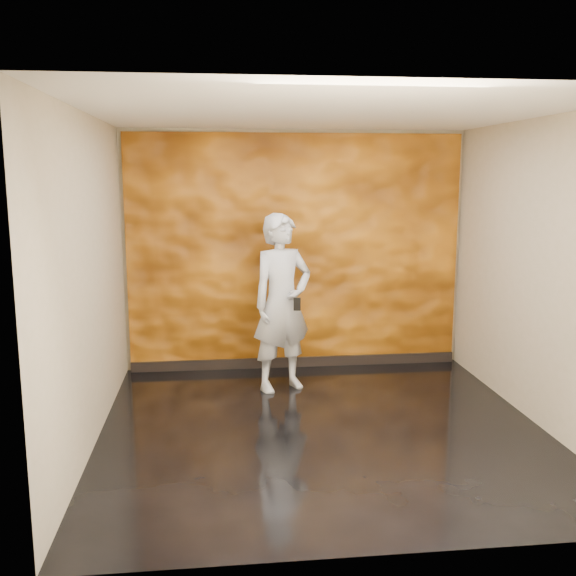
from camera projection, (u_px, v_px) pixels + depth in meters
The scene contains 5 objects.
room at pixel (324, 277), 5.61m from camera, with size 4.02×4.02×2.81m.
feature_wall at pixel (296, 253), 7.53m from camera, with size 3.90×0.06×2.75m, color orange.
baseboard at pixel (296, 362), 7.73m from camera, with size 3.90×0.04×0.12m, color black.
man at pixel (282, 303), 6.79m from camera, with size 0.69×0.45×1.89m, color #8F939E.
phone at pixel (297, 304), 6.53m from camera, with size 0.07×0.01×0.14m, color black.
Camera 1 is at (-0.94, -5.47, 2.29)m, focal length 40.00 mm.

